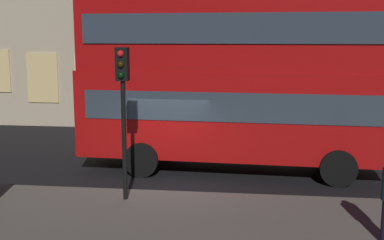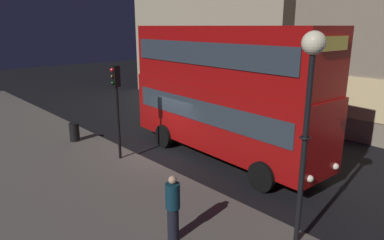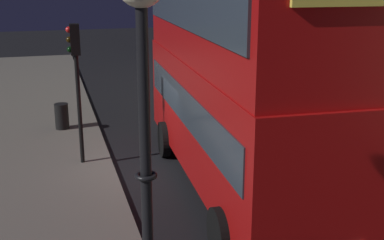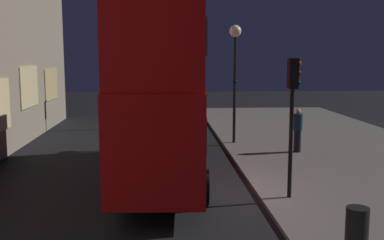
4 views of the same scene
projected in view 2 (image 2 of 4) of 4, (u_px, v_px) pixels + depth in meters
name	position (u px, v px, depth m)	size (l,w,h in m)	color
ground_plane	(162.00, 156.00, 15.73)	(80.00, 80.00, 0.00)	black
sidewalk_slab	(31.00, 194.00, 12.02)	(44.00, 9.67, 0.12)	#5B564F
double_decker_bus	(223.00, 87.00, 14.82)	(10.04, 3.16, 5.70)	#9E0C0C
traffic_light_near_kerb	(116.00, 93.00, 14.37)	(0.32, 0.36, 4.01)	black
street_lamp	(310.00, 86.00, 8.18)	(0.56, 0.56, 5.48)	black
pedestrian	(173.00, 208.00, 9.13)	(0.39, 0.39, 1.86)	black
litter_bin	(74.00, 132.00, 17.31)	(0.48, 0.48, 0.91)	black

